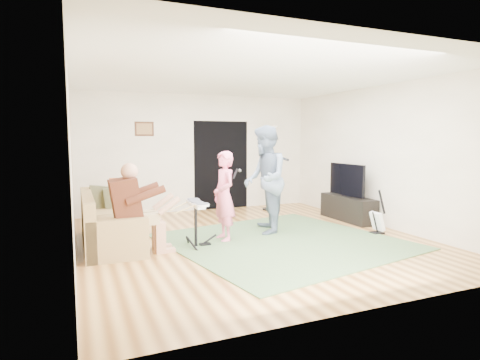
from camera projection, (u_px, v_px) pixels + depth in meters
name	position (u px, v px, depth m)	size (l,w,h in m)	color
floor	(251.00, 239.00, 6.77)	(6.00, 6.00, 0.00)	brown
walls	(252.00, 159.00, 6.62)	(5.50, 6.00, 2.70)	white
ceiling	(252.00, 76.00, 6.48)	(6.00, 6.00, 0.00)	white
window_blinds	(71.00, 149.00, 5.74)	(2.05, 2.05, 0.00)	brown
doorway	(221.00, 165.00, 9.61)	(2.10, 2.10, 0.00)	black
picture_frame	(144.00, 129.00, 8.83)	(0.42, 0.03, 0.32)	#3F2314
area_rug	(283.00, 241.00, 6.59)	(3.44, 3.40, 0.02)	#47683F
sofa	(106.00, 228.00, 6.36)	(0.85, 2.06, 0.83)	#A18350
drummer	(138.00, 218.00, 5.90)	(0.87, 0.49, 1.34)	#522617
drum_kit	(196.00, 227.00, 6.25)	(0.40, 0.72, 0.74)	black
singer	(224.00, 196.00, 6.62)	(0.54, 0.36, 1.49)	pink
microphone	(235.00, 174.00, 6.66)	(0.06, 0.06, 0.24)	black
guitarist	(265.00, 180.00, 7.13)	(0.94, 0.73, 1.92)	slate
guitar_held	(275.00, 160.00, 7.18)	(0.12, 0.60, 0.26)	silver
guitar_spare	(378.00, 221.00, 7.13)	(0.28, 0.25, 0.79)	black
torchiere_lamp	(270.00, 153.00, 9.40)	(0.35, 0.35, 1.97)	black
dining_chair	(122.00, 210.00, 7.66)	(0.44, 0.46, 0.93)	tan
tv_cabinet	(348.00, 208.00, 8.31)	(0.40, 1.40, 0.50)	black
television	(347.00, 180.00, 8.22)	(0.06, 1.05, 0.65)	black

